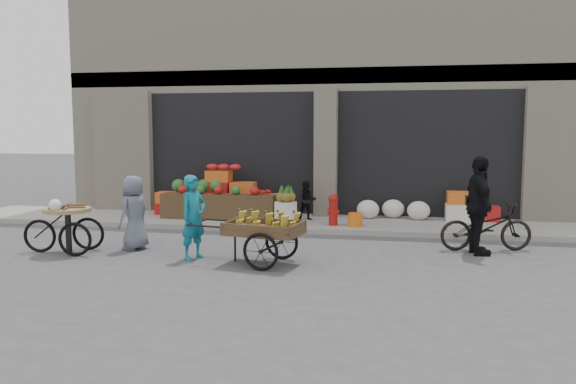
% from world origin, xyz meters
% --- Properties ---
extents(ground, '(80.00, 80.00, 0.00)m').
position_xyz_m(ground, '(0.00, 0.00, 0.00)').
color(ground, '#424244').
rests_on(ground, ground).
extents(sidewalk, '(18.00, 2.20, 0.12)m').
position_xyz_m(sidewalk, '(0.00, 4.10, 0.06)').
color(sidewalk, gray).
rests_on(sidewalk, ground).
extents(building, '(14.00, 6.45, 7.00)m').
position_xyz_m(building, '(0.00, 8.03, 3.37)').
color(building, beige).
rests_on(building, ground).
extents(fruit_display, '(3.10, 1.12, 1.24)m').
position_xyz_m(fruit_display, '(-2.48, 4.38, 0.67)').
color(fruit_display, '#AC1718').
rests_on(fruit_display, sidewalk).
extents(pineapple_bin, '(0.52, 0.52, 0.50)m').
position_xyz_m(pineapple_bin, '(-0.75, 3.60, 0.37)').
color(pineapple_bin, silver).
rests_on(pineapple_bin, sidewalk).
extents(fire_hydrant, '(0.22, 0.22, 0.71)m').
position_xyz_m(fire_hydrant, '(0.35, 3.55, 0.50)').
color(fire_hydrant, '#A5140F').
rests_on(fire_hydrant, sidewalk).
extents(orange_bucket, '(0.32, 0.32, 0.30)m').
position_xyz_m(orange_bucket, '(0.85, 3.50, 0.27)').
color(orange_bucket, orange).
rests_on(orange_bucket, sidewalk).
extents(right_bay_goods, '(3.35, 0.60, 0.70)m').
position_xyz_m(right_bay_goods, '(2.61, 4.70, 0.41)').
color(right_bay_goods, silver).
rests_on(right_bay_goods, sidewalk).
extents(seated_person, '(0.51, 0.43, 0.93)m').
position_xyz_m(seated_person, '(-0.35, 4.20, 0.58)').
color(seated_person, black).
rests_on(seated_person, sidewalk).
extents(banana_cart, '(2.23, 1.23, 0.88)m').
position_xyz_m(banana_cart, '(-0.51, 0.15, 0.64)').
color(banana_cart, brown).
rests_on(banana_cart, ground).
extents(vendor_woman, '(0.55, 0.64, 1.48)m').
position_xyz_m(vendor_woman, '(-1.76, 0.30, 0.74)').
color(vendor_woman, '#116D82').
rests_on(vendor_woman, ground).
extents(tricycle_cart, '(1.45, 0.93, 0.95)m').
position_xyz_m(tricycle_cart, '(-4.21, 0.33, 0.57)').
color(tricycle_cart, '#9E7F51').
rests_on(tricycle_cart, ground).
extents(vendor_grey, '(0.62, 0.79, 1.41)m').
position_xyz_m(vendor_grey, '(-3.14, 0.83, 0.70)').
color(vendor_grey, slate).
rests_on(vendor_grey, ground).
extents(bicycle, '(1.80, 0.92, 0.90)m').
position_xyz_m(bicycle, '(3.39, 1.97, 0.45)').
color(bicycle, black).
rests_on(bicycle, ground).
extents(cyclist, '(0.64, 1.12, 1.80)m').
position_xyz_m(cyclist, '(3.19, 1.57, 0.90)').
color(cyclist, black).
rests_on(cyclist, ground).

